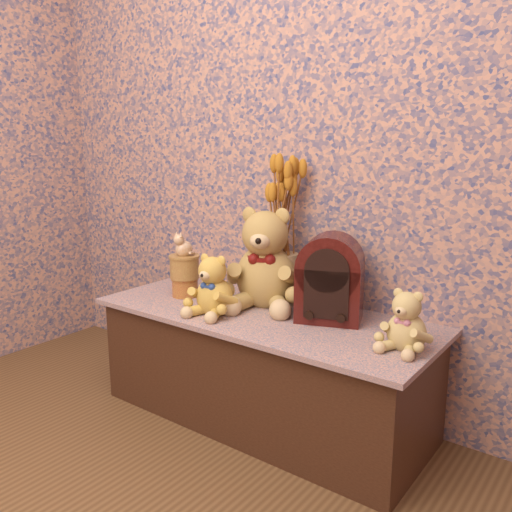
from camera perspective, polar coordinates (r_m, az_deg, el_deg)
The scene contains 10 objects.
display_shelf at distance 2.23m, azimuth 0.78°, elevation -11.62°, with size 1.39×0.57×0.46m, color #3C567B.
teddy_large at distance 2.21m, azimuth 1.09°, elevation 0.37°, with size 0.35×0.41×0.44m, color olive, non-canonical shape.
teddy_medium at distance 2.11m, azimuth -4.47°, elevation -2.76°, with size 0.20×0.24×0.26m, color #BD8A35, non-canonical shape.
teddy_small at distance 1.83m, azimuth 15.84°, elevation -6.30°, with size 0.17×0.21×0.22m, color tan, non-canonical shape.
cathedral_radio at distance 2.04m, azimuth 7.91°, elevation -2.28°, with size 0.24×0.17×0.33m, color #350C09, non-canonical shape.
ceramic_vase at distance 2.26m, azimuth 2.91°, elevation -2.35°, with size 0.13×0.13×0.21m, color tan.
dried_stalks at distance 2.20m, azimuth 3.01°, elevation 6.05°, with size 0.24×0.24×0.45m, color #BC711E, non-canonical shape.
biscuit_tin_lower at distance 2.38m, azimuth -7.58°, elevation -3.29°, with size 0.11×0.11×0.08m, color gold.
biscuit_tin_upper at distance 2.36m, azimuth -7.64°, elevation -1.17°, with size 0.13×0.13×0.10m, color #CDB659.
cat_figurine at distance 2.34m, azimuth -7.71°, elevation 1.33°, with size 0.08×0.09×0.11m, color silver, non-canonical shape.
Camera 1 is at (1.20, -0.43, 1.13)m, focal length 37.51 mm.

